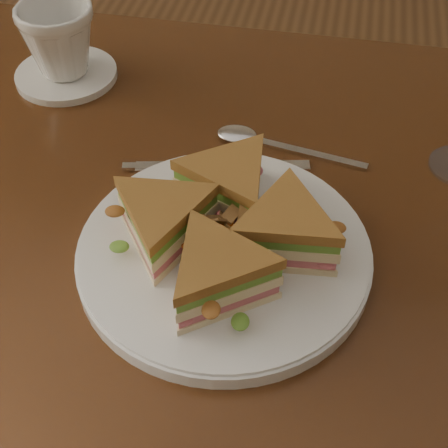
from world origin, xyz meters
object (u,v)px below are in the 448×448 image
plate (224,253)px  sandwich_wedges (224,228)px  saucer (67,75)px  knife (210,167)px  coffee_cup (59,40)px  table (256,283)px  spoon (255,139)px

plate → sandwich_wedges: 0.04m
plate → saucer: plate is taller
knife → saucer: bearing=135.9°
plate → saucer: size_ratio=2.14×
sandwich_wedges → coffee_cup: coffee_cup is taller
knife → table: bearing=-59.9°
sandwich_wedges → coffee_cup: size_ratio=2.46×
spoon → coffee_cup: size_ratio=1.84×
sandwich_wedges → knife: (-0.04, 0.13, -0.04)m
plate → spoon: (0.00, 0.19, -0.00)m
sandwich_wedges → spoon: (0.00, 0.19, -0.04)m
plate → sandwich_wedges: sandwich_wedges is taller
spoon → knife: (-0.04, -0.06, -0.00)m
sandwich_wedges → coffee_cup: 0.39m
plate → coffee_cup: bearing=134.7°
saucer → sandwich_wedges: bearing=-45.3°
table → coffee_cup: coffee_cup is taller
saucer → coffee_cup: coffee_cup is taller
sandwich_wedges → knife: size_ratio=1.14×
table → coffee_cup: (-0.30, 0.22, 0.15)m
table → saucer: (-0.30, 0.22, 0.10)m
spoon → coffee_cup: 0.29m
coffee_cup → spoon: bearing=-8.5°
plate → coffee_cup: (-0.27, 0.27, 0.05)m
table → knife: knife is taller
sandwich_wedges → spoon: sandwich_wedges is taller
sandwich_wedges → saucer: 0.39m
sandwich_wedges → saucer: sandwich_wedges is taller
sandwich_wedges → spoon: size_ratio=1.34×
table → sandwich_wedges: 0.16m
knife → saucer: saucer is taller
spoon → knife: bearing=-116.5°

